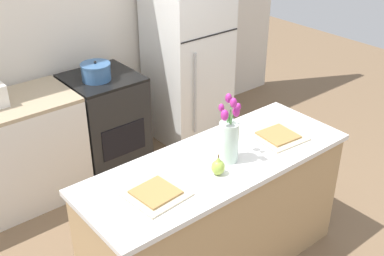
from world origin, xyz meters
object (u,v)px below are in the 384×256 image
pear_figurine (218,166)px  plate_setting_left (156,193)px  stove_range (106,123)px  cooking_pot (96,72)px  plate_setting_right (278,136)px  flower_vase (229,137)px  refrigerator (188,50)px

pear_figurine → plate_setting_left: 0.41m
stove_range → plate_setting_left: size_ratio=2.69×
plate_setting_left → cooking_pot: cooking_pot is taller
plate_setting_left → plate_setting_right: 1.01m
flower_vase → cooking_pot: bearing=90.6°
pear_figurine → plate_setting_left: pear_figurine is taller
refrigerator → flower_vase: 1.92m
flower_vase → plate_setting_left: (-0.56, -0.01, -0.15)m
pear_figurine → plate_setting_right: 0.61m
plate_setting_left → plate_setting_right: (1.01, 0.00, 0.00)m
pear_figurine → cooking_pot: 1.68m
cooking_pot → plate_setting_right: bearing=-73.8°
flower_vase → refrigerator: bearing=58.7°
refrigerator → plate_setting_right: (-0.55, -1.65, -0.03)m
stove_range → cooking_pot: bearing=-148.6°
stove_range → plate_setting_left: 1.81m
flower_vase → pear_figurine: bearing=-153.7°
flower_vase → plate_setting_left: 0.58m
plate_setting_left → pear_figurine: bearing=-9.4°
flower_vase → plate_setting_right: flower_vase is taller
stove_range → refrigerator: refrigerator is taller
refrigerator → pear_figurine: 2.06m
pear_figurine → plate_setting_left: bearing=170.6°
stove_range → refrigerator: 1.06m
stove_range → flower_vase: 1.74m
flower_vase → stove_range: bearing=88.3°
cooking_pot → stove_range: bearing=31.4°
stove_range → pear_figurine: 1.79m
stove_range → refrigerator: (0.95, 0.00, 0.47)m
stove_range → pear_figurine: bearing=-96.7°
plate_setting_left → cooking_pot: 1.70m
flower_vase → cooking_pot: size_ratio=1.76×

